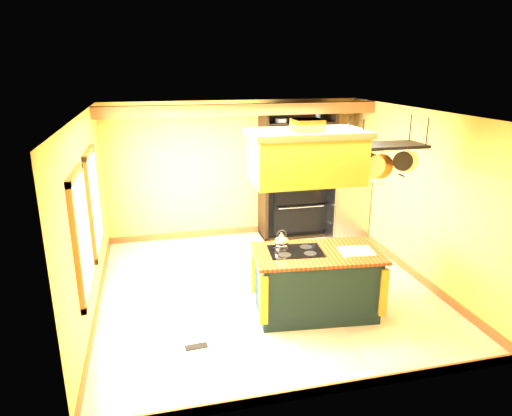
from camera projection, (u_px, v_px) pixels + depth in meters
name	position (u px, v px, depth m)	size (l,w,h in m)	color
floor	(265.00, 288.00, 7.13)	(5.00, 5.00, 0.00)	beige
ceiling	(266.00, 113.00, 6.32)	(5.00, 5.00, 0.00)	white
wall_back	(234.00, 170.00, 9.05)	(5.00, 0.02, 2.70)	gold
wall_front	(330.00, 280.00, 4.40)	(5.00, 0.02, 2.70)	gold
wall_left	(87.00, 218.00, 6.17)	(0.02, 5.00, 2.70)	gold
wall_right	(417.00, 195.00, 7.28)	(0.02, 5.00, 2.70)	gold
ceiling_beam	(242.00, 110.00, 7.93)	(5.00, 0.15, 0.20)	brown
window_near	(82.00, 235.00, 5.42)	(0.06, 1.06, 1.56)	brown
window_far	(94.00, 202.00, 6.72)	(0.06, 1.06, 1.56)	brown
kitchen_island	(316.00, 282.00, 6.30)	(1.81, 1.13, 1.11)	black
range_hood	(306.00, 155.00, 5.72)	(1.47, 0.83, 0.80)	gold
pot_rack	(386.00, 153.00, 5.98)	(1.07, 0.49, 0.84)	black
refrigerator	(344.00, 196.00, 9.11)	(0.74, 0.87, 1.70)	gray
hutch	(295.00, 189.00, 9.17)	(1.43, 0.64, 2.53)	black
floor_register	(196.00, 346.00, 5.64)	(0.28, 0.12, 0.01)	black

